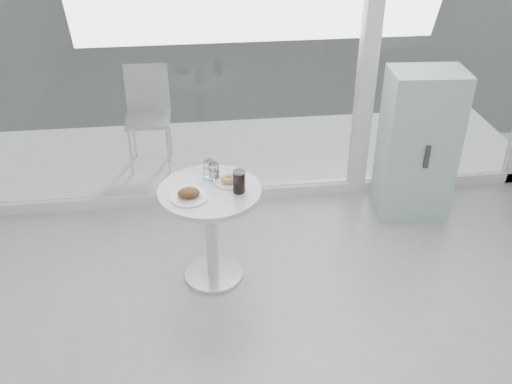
{
  "coord_description": "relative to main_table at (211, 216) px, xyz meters",
  "views": [
    {
      "loc": [
        -0.58,
        -1.47,
        2.83
      ],
      "look_at": [
        -0.2,
        1.7,
        0.85
      ],
      "focal_mm": 40.0,
      "sensor_mm": 36.0,
      "label": 1
    }
  ],
  "objects": [
    {
      "name": "patio_deck",
      "position": [
        0.5,
        1.9,
        -0.53
      ],
      "size": [
        5.6,
        1.6,
        0.05
      ],
      "primitive_type": "cube",
      "color": "white",
      "rests_on": "ground"
    },
    {
      "name": "plate_fritter",
      "position": [
        -0.14,
        -0.09,
        0.25
      ],
      "size": [
        0.25,
        0.25,
        0.07
      ],
      "color": "white",
      "rests_on": "main_table"
    },
    {
      "name": "water_tumbler_a",
      "position": [
        0.01,
        0.18,
        0.28
      ],
      "size": [
        0.08,
        0.08,
        0.13
      ],
      "color": "white",
      "rests_on": "main_table"
    },
    {
      "name": "room_shell",
      "position": [
        0.5,
        -2.46,
        1.36
      ],
      "size": [
        6.0,
        6.0,
        6.0
      ],
      "color": "white",
      "rests_on": "ground"
    },
    {
      "name": "main_table",
      "position": [
        0.0,
        0.0,
        0.0
      ],
      "size": [
        0.72,
        0.72,
        0.77
      ],
      "color": "silver",
      "rests_on": "ground"
    },
    {
      "name": "patio_chair",
      "position": [
        -0.51,
        1.83,
        0.05
      ],
      "size": [
        0.43,
        0.43,
        0.97
      ],
      "rotation": [
        0.0,
        0.0,
        -0.03
      ],
      "color": "silver",
      "rests_on": "patio_deck"
    },
    {
      "name": "water_tumbler_b",
      "position": [
        0.04,
        0.14,
        0.27
      ],
      "size": [
        0.08,
        0.08,
        0.12
      ],
      "color": "white",
      "rests_on": "main_table"
    },
    {
      "name": "mint_cabinet",
      "position": [
        1.77,
        0.7,
        0.1
      ],
      "size": [
        0.63,
        0.44,
        1.3
      ],
      "rotation": [
        0.0,
        0.0,
        -0.07
      ],
      "color": "#9ECAB1",
      "rests_on": "ground"
    },
    {
      "name": "plate_donut",
      "position": [
        0.14,
        0.07,
        0.24
      ],
      "size": [
        0.2,
        0.2,
        0.05
      ],
      "color": "white",
      "rests_on": "main_table"
    },
    {
      "name": "cola_glass",
      "position": [
        0.2,
        -0.06,
        0.3
      ],
      "size": [
        0.09,
        0.09,
        0.16
      ],
      "color": "white",
      "rests_on": "main_table"
    },
    {
      "name": "storefront",
      "position": [
        0.57,
        1.1,
        1.16
      ],
      "size": [
        5.0,
        0.14,
        3.0
      ],
      "color": "white",
      "rests_on": "ground"
    }
  ]
}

